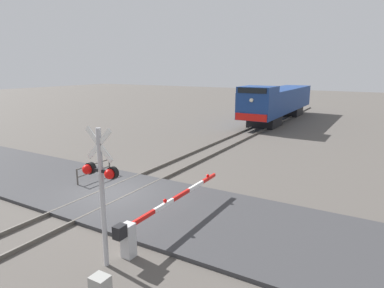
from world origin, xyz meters
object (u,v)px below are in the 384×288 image
Objects in this scene: locomotive at (278,101)px; crossing_signal at (101,182)px; guard_railing at (94,170)px; crossing_gate at (147,222)px.

crossing_signal is at bearing -82.97° from locomotive.
guard_railing is at bearing 138.59° from crossing_signal.
crossing_signal reaches higher than guard_railing.
locomotive is 28.62m from crossing_gate.
locomotive is at bearing 97.96° from crossing_gate.
guard_railing is at bearing -95.12° from locomotive.
crossing_signal is (3.69, -29.93, 0.48)m from locomotive.
crossing_gate is (3.96, -28.31, -1.35)m from locomotive.
locomotive is at bearing 84.88° from guard_railing.
locomotive is 24.87m from guard_railing.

